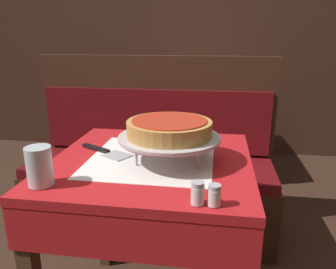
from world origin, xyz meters
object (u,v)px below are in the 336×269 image
Objects in this scene: pizza_pan_stand at (169,139)px; salt_shaker at (198,193)px; deep_dish_pizza at (169,128)px; napkin_holder at (187,125)px; condiment_caddy at (195,84)px; water_glass_near at (40,166)px; dining_table_rear at (195,101)px; booth_bench at (151,181)px; pepper_shaker at (214,195)px; dining_table_front at (152,186)px; pizza_server at (105,151)px.

pizza_pan_stand reaches higher than salt_shaker.
napkin_holder is at bearing 84.49° from deep_dish_pizza.
condiment_caddy is at bearing 90.83° from deep_dish_pizza.
deep_dish_pizza reaches higher than water_glass_near.
pizza_pan_stand is 0.04m from deep_dish_pizza.
dining_table_rear is 0.51× the size of booth_bench.
salt_shaker reaches higher than pepper_shaker.
water_glass_near is (-0.28, -0.26, 0.17)m from dining_table_front.
condiment_caddy reaches higher than pizza_pan_stand.
deep_dish_pizza is 0.34m from napkin_holder.
dining_table_rear is 0.16m from condiment_caddy.
pizza_pan_stand is at bearing 35.48° from water_glass_near.
salt_shaker is (0.12, -0.30, -0.05)m from pizza_pan_stand.
napkin_holder is (0.38, 0.58, -0.01)m from water_glass_near.
pizza_server is 0.54m from pepper_shaker.
pizza_pan_stand is at bearing 180.00° from deep_dish_pizza.
pizza_pan_stand is at bearing -10.73° from pizza_server.
booth_bench is 25.08× the size of pepper_shaker.
booth_bench is 0.90m from pizza_pan_stand.
napkin_holder reaches higher than pepper_shaker.
dining_table_rear is 1.36m from napkin_holder.
booth_bench reaches higher than water_glass_near.
water_glass_near is at bearing -144.52° from deep_dish_pizza.
pizza_pan_stand is (0.22, -0.72, 0.50)m from booth_bench.
pizza_server reaches higher than dining_table_front.
pepper_shaker is (0.16, -0.30, -0.05)m from pizza_pan_stand.
booth_bench is 0.79m from pizza_server.
booth_bench reaches higher than napkin_holder.
water_glass_near is 0.69m from napkin_holder.
water_glass_near is at bearing 174.66° from pepper_shaker.
pizza_pan_stand is 5.69× the size of salt_shaker.
salt_shaker is (0.47, -0.05, -0.03)m from water_glass_near.
water_glass_near reaches higher than pepper_shaker.
pizza_server is at bearing 72.03° from water_glass_near.
pizza_pan_stand is 0.34m from pepper_shaker.
condiment_caddy reaches higher than water_glass_near.
dining_table_rear is 7.44× the size of napkin_holder.
booth_bench reaches higher than pepper_shaker.
salt_shaker is at bearing -71.68° from booth_bench.
pizza_server is 1.39× the size of condiment_caddy.
dining_table_front is 0.51× the size of booth_bench.
dining_table_rear reaches higher than dining_table_front.
dining_table_front is 7.36× the size of napkin_holder.
napkin_holder is (-0.09, 0.62, 0.01)m from salt_shaker.
water_glass_near is at bearing 174.16° from salt_shaker.
booth_bench reaches higher than salt_shaker.
pizza_pan_stand is (0.02, -1.67, 0.19)m from dining_table_rear.
deep_dish_pizza is 1.63m from condiment_caddy.
condiment_caddy is at bearing 81.74° from pizza_server.
pepper_shaker is at bearing -5.34° from water_glass_near.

